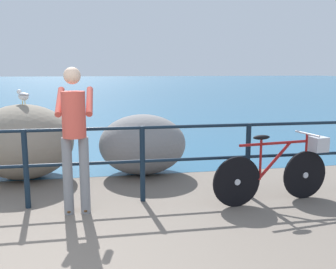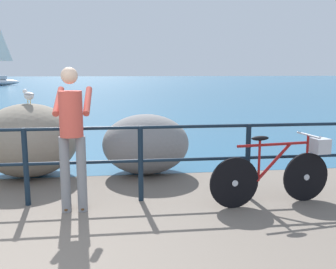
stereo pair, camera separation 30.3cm
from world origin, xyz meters
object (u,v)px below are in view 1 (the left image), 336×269
Objects in this scene: person_at_railing at (75,134)px; breakwater_boulder_right at (143,144)px; bicycle at (282,167)px; breakwater_boulder_main at (24,142)px; seagull at (23,96)px.

breakwater_boulder_right is (1.01, 1.67, -0.49)m from person_at_railing.
breakwater_boulder_main is at bearing 145.32° from bicycle.
person_at_railing is at bearing 170.79° from bicycle.
bicycle is 2.72m from person_at_railing.
bicycle is at bearing -156.55° from seagull.
person_at_railing is (-2.67, 0.05, 0.53)m from bicycle.
person_at_railing is 1.13× the size of breakwater_boulder_main.
person_at_railing is 2.00m from breakwater_boulder_main.
breakwater_boulder_right is at bearing -131.95° from seagull.
person_at_railing is 1.98m from seagull.
breakwater_boulder_main reaches higher than breakwater_boulder_right.
breakwater_boulder_main is 0.74m from seagull.
seagull is (-1.88, 0.07, 0.84)m from breakwater_boulder_right.
breakwater_boulder_main is 1.92m from breakwater_boulder_right.
breakwater_boulder_right is at bearing -29.97° from person_at_railing.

